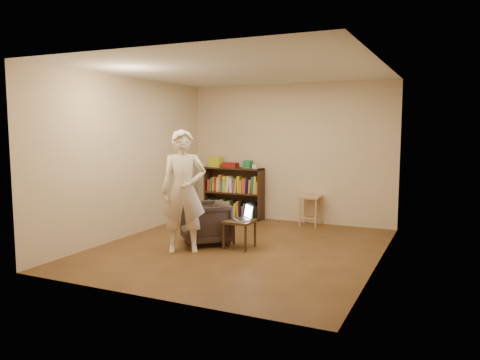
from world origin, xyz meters
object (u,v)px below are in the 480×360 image
at_px(person, 184,191).
at_px(armchair, 205,223).
at_px(stool, 310,201).
at_px(laptop, 244,216).
at_px(bookshelf, 234,196).
at_px(side_table, 239,225).

bearing_deg(person, armchair, 53.74).
distance_m(stool, laptop, 2.01).
bearing_deg(stool, bookshelf, 177.67).
bearing_deg(armchair, bookshelf, 151.07).
distance_m(stool, side_table, 2.08).
distance_m(bookshelf, person, 2.68).
bearing_deg(side_table, laptop, 53.73).
bearing_deg(person, side_table, 7.83).
bearing_deg(person, laptop, 9.10).
xyz_separation_m(armchair, side_table, (0.59, -0.03, 0.03)).
bearing_deg(armchair, side_table, 45.04).
bearing_deg(bookshelf, laptop, -60.76).
relative_size(bookshelf, person, 0.68).
height_order(stool, side_table, stool).
height_order(bookshelf, armchair, bookshelf).
bearing_deg(bookshelf, stool, -2.33).
bearing_deg(stool, laptop, -102.78).
relative_size(armchair, side_table, 1.68).
height_order(armchair, laptop, laptop).
distance_m(laptop, person, 0.99).
distance_m(stool, person, 2.82).
bearing_deg(side_table, bookshelf, 117.49).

